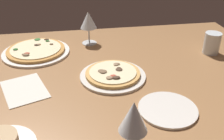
{
  "coord_description": "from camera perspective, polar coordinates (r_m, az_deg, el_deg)",
  "views": [
    {
      "loc": [
        14.45,
        89.27,
        57.27
      ],
      "look_at": [
        -0.26,
        0.46,
        7.0
      ],
      "focal_mm": 41.73,
      "sensor_mm": 36.0,
      "label": 1
    }
  ],
  "objects": [
    {
      "name": "paper_menu",
      "position": [
        1.02,
        -18.64,
        -4.04
      ],
      "size": [
        20.19,
        23.26,
        0.3
      ],
      "primitive_type": "cube",
      "rotation": [
        0.0,
        0.0,
        0.35
      ],
      "color": "silver",
      "rests_on": "dining_table"
    },
    {
      "name": "pizza_side",
      "position": [
        1.29,
        -16.3,
        4.05
      ],
      "size": [
        31.32,
        31.32,
        3.27
      ],
      "color": "white",
      "rests_on": "dining_table"
    },
    {
      "name": "wine_glass_far",
      "position": [
        1.31,
        -5.2,
        10.57
      ],
      "size": [
        8.17,
        8.17,
        16.52
      ],
      "color": "silver",
      "rests_on": "dining_table"
    },
    {
      "name": "water_glass",
      "position": [
        1.31,
        20.99,
        5.27
      ],
      "size": [
        7.49,
        7.49,
        10.0
      ],
      "color": "silver",
      "rests_on": "dining_table"
    },
    {
      "name": "dining_table",
      "position": [
        1.06,
        -0.18,
        -2.25
      ],
      "size": [
        150.0,
        110.0,
        4.0
      ],
      "primitive_type": "cube",
      "color": "#996B42",
      "rests_on": "ground"
    },
    {
      "name": "pizza_main",
      "position": [
        1.04,
        0.18,
        -1.0
      ],
      "size": [
        26.32,
        26.32,
        3.34
      ],
      "color": "silver",
      "rests_on": "dining_table"
    },
    {
      "name": "side_plate",
      "position": [
        0.88,
        12.09,
        -8.41
      ],
      "size": [
        19.49,
        19.49,
        0.9
      ],
      "primitive_type": "cylinder",
      "color": "silver",
      "rests_on": "dining_table"
    },
    {
      "name": "wine_glass_near",
      "position": [
        0.66,
        4.7,
        -10.56
      ],
      "size": [
        7.56,
        7.56,
        16.09
      ],
      "color": "silver",
      "rests_on": "dining_table"
    }
  ]
}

